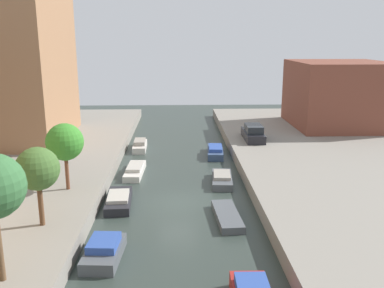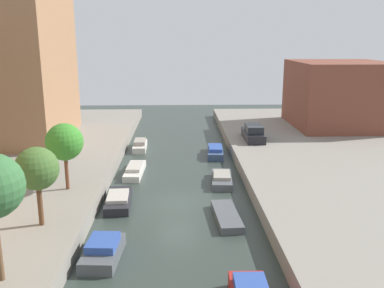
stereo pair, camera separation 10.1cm
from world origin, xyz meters
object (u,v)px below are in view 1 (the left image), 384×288
parked_car (253,133)px  moored_boat_left_5 (140,145)px  moored_boat_left_3 (119,200)px  moored_boat_left_2 (104,251)px  moored_boat_right_3 (222,179)px  street_tree_3 (65,142)px  moored_boat_right_2 (227,216)px  moored_boat_left_4 (135,170)px  moored_boat_right_4 (215,151)px  apartment_tower_far (6,34)px  low_block_right (339,94)px  street_tree_2 (38,169)px

parked_car → moored_boat_left_5: (-11.07, 0.38, -1.22)m
parked_car → moored_boat_left_3: size_ratio=1.13×
moored_boat_left_2 → moored_boat_right_3: 13.12m
street_tree_3 → moored_boat_right_2: (10.20, -2.95, -3.95)m
moored_boat_left_4 → moored_boat_right_2: 11.05m
moored_boat_left_3 → moored_boat_right_4: bearing=58.0°
moored_boat_left_4 → moored_boat_left_5: size_ratio=1.18×
moored_boat_left_5 → moored_boat_right_2: (6.67, -16.71, -0.19)m
apartment_tower_far → low_block_right: size_ratio=1.86×
street_tree_3 → moored_boat_left_5: (3.52, 13.76, -3.76)m
low_block_right → street_tree_3: 32.09m
street_tree_2 → moored_boat_right_4: 20.35m
moored_boat_left_4 → moored_boat_left_5: (-0.25, 7.71, 0.08)m
street_tree_3 → moored_boat_right_2: 11.33m
street_tree_3 → moored_boat_right_4: street_tree_3 is taller
low_block_right → moored_boat_right_3: 22.24m
low_block_right → parked_car: (-10.60, -6.49, -2.94)m
low_block_right → moored_boat_right_4: bearing=-149.6°
moored_boat_right_4 → parked_car: bearing=27.2°
low_block_right → moored_boat_left_2: low_block_right is taller
street_tree_2 → moored_boat_left_2: street_tree_2 is taller
low_block_right → parked_car: low_block_right is taller
apartment_tower_far → low_block_right: apartment_tower_far is taller
moored_boat_right_3 → parked_car: bearing=67.5°
apartment_tower_far → moored_boat_right_2: bearing=-43.3°
parked_car → moored_boat_left_5: 11.14m
parked_car → moored_boat_right_4: 4.51m
moored_boat_right_2 → moored_boat_right_3: 6.63m
low_block_right → moored_boat_left_4: size_ratio=2.34×
apartment_tower_far → low_block_right: (34.00, 4.95, -6.42)m
moored_boat_left_2 → moored_boat_left_4: (0.24, 13.46, -0.10)m
street_tree_2 → moored_boat_right_3: size_ratio=1.06×
parked_car → moored_boat_left_5: size_ratio=1.22×
moored_boat_left_3 → moored_boat_right_3: 8.29m
moored_boat_right_2 → moored_boat_left_2: bearing=-146.1°
apartment_tower_far → street_tree_2: 23.27m
street_tree_2 → parked_car: size_ratio=0.90×
moored_boat_left_5 → street_tree_3: bearing=-104.4°
apartment_tower_far → moored_boat_right_3: 24.81m
moored_boat_left_4 → moored_boat_left_3: bearing=-93.9°
apartment_tower_far → moored_boat_left_3: 22.28m
parked_car → street_tree_3: bearing=-137.5°
street_tree_2 → moored_boat_left_2: size_ratio=1.23×
moored_boat_left_4 → parked_car: bearing=34.1°
moored_boat_left_5 → moored_boat_right_3: (7.04, -10.10, -0.08)m
moored_boat_left_3 → moored_boat_left_4: bearing=86.1°
apartment_tower_far → moored_boat_left_3: bearing=-51.6°
apartment_tower_far → street_tree_3: size_ratio=4.54×
street_tree_3 → moored_boat_right_3: (10.56, 3.66, -3.85)m
low_block_right → moored_boat_left_4: low_block_right is taller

